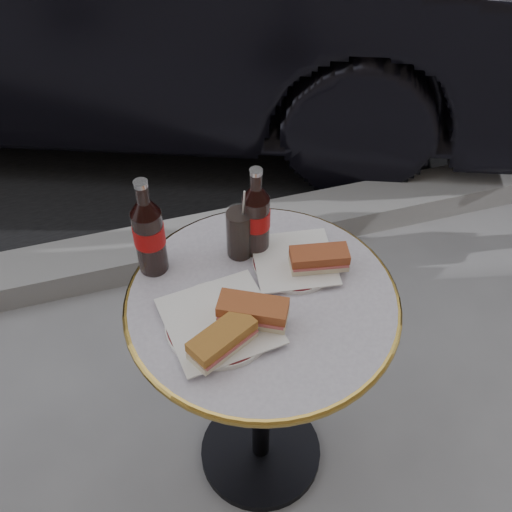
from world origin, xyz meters
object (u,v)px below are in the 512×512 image
object	(u,v)px
plate_left	(220,323)
cola_glass	(239,233)
cola_bottle_left	(148,227)
cola_bottle_right	(256,211)
plate_right	(294,262)
bistro_table	(261,388)

from	to	relation	value
plate_left	cola_glass	bearing A→B (deg)	63.49
cola_bottle_left	cola_glass	size ratio (longest dim) A/B	1.97
cola_bottle_right	cola_glass	bearing A→B (deg)	-176.68
plate_left	plate_right	xyz separation A→B (m)	(0.21, 0.13, -0.00)
plate_left	plate_right	size ratio (longest dim) A/B	1.21
plate_left	cola_glass	xyz separation A→B (m)	(0.10, 0.20, 0.06)
bistro_table	cola_bottle_right	size ratio (longest dim) A/B	3.06
plate_left	cola_bottle_left	world-z (taller)	cola_bottle_left
plate_left	cola_bottle_right	bearing A→B (deg)	55.17
cola_bottle_left	cola_bottle_right	bearing A→B (deg)	-2.14
cola_glass	cola_bottle_right	bearing A→B (deg)	3.32
plate_left	cola_bottle_left	size ratio (longest dim) A/B	0.92
bistro_table	plate_left	bearing A→B (deg)	-157.39
bistro_table	cola_glass	distance (m)	0.46
cola_bottle_right	plate_right	bearing A→B (deg)	-45.78
bistro_table	cola_glass	bearing A→B (deg)	93.60
cola_bottle_left	cola_glass	distance (m)	0.21
plate_right	cola_bottle_left	distance (m)	0.35
bistro_table	cola_bottle_right	bearing A→B (deg)	78.71
plate_left	cola_bottle_left	xyz separation A→B (m)	(-0.11, 0.21, 0.12)
bistro_table	plate_right	size ratio (longest dim) A/B	3.75
plate_right	cola_glass	size ratio (longest dim) A/B	1.50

